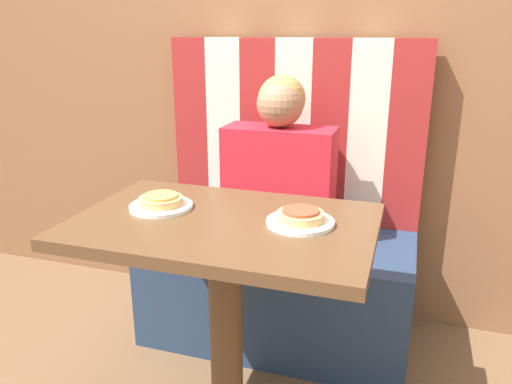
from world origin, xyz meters
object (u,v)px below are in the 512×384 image
at_px(person, 279,163).
at_px(pizza_right, 301,215).
at_px(plate_right, 300,222).
at_px(pizza_left, 161,200).
at_px(plate_left, 161,206).

height_order(person, pizza_right, person).
relative_size(plate_right, pizza_left, 1.44).
height_order(plate_left, plate_right, same).
height_order(plate_left, pizza_left, pizza_left).
bearing_deg(person, plate_right, -69.48).
relative_size(person, plate_left, 3.39).
relative_size(plate_left, pizza_right, 1.44).
height_order(plate_right, pizza_left, pizza_left).
xyz_separation_m(pizza_left, pizza_right, (0.43, 0.00, 0.00)).
xyz_separation_m(person, plate_left, (-0.21, -0.57, -0.01)).
bearing_deg(plate_left, pizza_left, 0.00).
height_order(plate_right, pizza_right, pizza_right).
bearing_deg(pizza_left, plate_right, 0.00).
distance_m(plate_right, pizza_left, 0.43).
relative_size(plate_left, pizza_left, 1.44).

